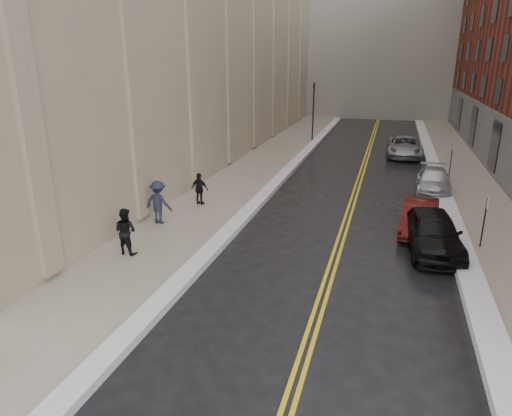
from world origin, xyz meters
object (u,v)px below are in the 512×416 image
Objects in this scene: pedestrian_b at (158,202)px; pedestrian_c at (200,189)px; car_maroon at (420,217)px; car_silver_near at (434,181)px; car_black at (432,232)px; car_silver_far at (404,146)px; pedestrian_a at (125,231)px.

pedestrian_c is (0.66, 3.08, -0.17)m from pedestrian_b.
car_maroon reaches higher than car_silver_near.
car_black reaches higher than car_silver_near.
car_maroon is 16.62m from car_silver_far.
pedestrian_a is at bearing 103.73° from pedestrian_b.
car_silver_near is 9.91m from car_silver_far.
car_silver_near is 13.20m from pedestrian_c.
car_silver_far is (-1.49, 9.80, 0.12)m from car_silver_near.
pedestrian_b is (-10.75, -19.21, 0.37)m from car_silver_far.
pedestrian_a reaches higher than car_maroon.
car_silver_far is at bearing 100.88° from car_silver_near.
car_black is at bearing -89.14° from car_silver_far.
pedestrian_b reaches higher than car_maroon.
pedestrian_b reaches higher than car_black.
car_silver_near is 2.26× the size of pedestrian_b.
pedestrian_c is (-10.89, 2.56, 0.15)m from car_black.
car_black is 11.81m from pedestrian_a.
car_black is 2.65× the size of pedestrian_a.
car_maroon is at bearing -90.09° from car_silver_far.
car_maroon is at bearing 92.65° from car_black.
pedestrian_c is at bearing -123.62° from car_silver_far.
pedestrian_b is 3.16m from pedestrian_c.
pedestrian_a is (-11.15, -3.89, 0.24)m from car_black.
car_black is 0.87× the size of car_silver_far.
pedestrian_a is at bearing -130.57° from car_silver_near.
pedestrian_a reaches higher than pedestrian_c.
pedestrian_a is 1.11× the size of pedestrian_c.
pedestrian_a is (-11.83, -12.78, 0.41)m from car_silver_near.
car_silver_far is (-0.44, 16.61, 0.07)m from car_maroon.
pedestrian_b is at bearing 87.20° from pedestrian_c.
car_black is 8.92m from car_silver_near.
car_silver_near is 2.47× the size of pedestrian_a.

